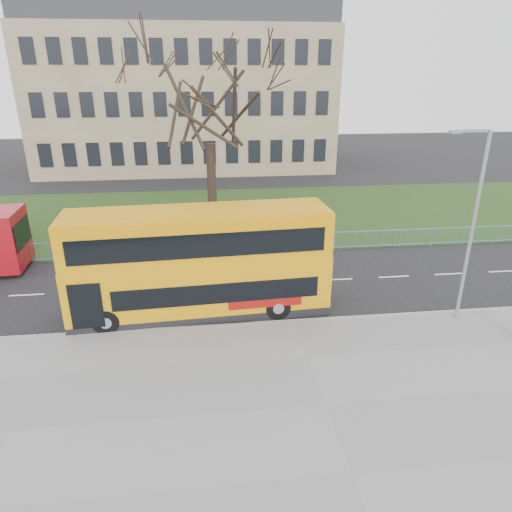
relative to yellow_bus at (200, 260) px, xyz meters
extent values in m
plane|color=black|center=(3.80, 0.07, -2.43)|extent=(120.00, 120.00, 0.00)
cube|color=slate|center=(3.80, -6.68, -2.37)|extent=(80.00, 10.50, 0.12)
cube|color=gray|center=(3.80, -1.48, -2.36)|extent=(80.00, 0.20, 0.14)
cube|color=#1F3212|center=(3.80, 14.37, -2.39)|extent=(80.00, 15.40, 0.08)
cube|color=#847053|center=(-1.20, 35.07, 4.57)|extent=(30.00, 15.00, 14.00)
cube|color=orange|center=(0.00, 0.01, -1.05)|extent=(10.92, 3.18, 2.00)
cube|color=orange|center=(0.00, 0.01, 0.13)|extent=(10.92, 3.18, 0.35)
cube|color=orange|center=(0.00, 0.01, 1.20)|extent=(10.87, 3.12, 1.80)
cube|color=black|center=(0.69, -1.24, -0.97)|extent=(8.32, 0.51, 0.87)
cube|color=black|center=(0.07, -1.26, 1.11)|extent=(9.92, 0.60, 0.98)
cylinder|color=black|center=(-3.78, -1.36, -1.89)|extent=(1.08, 0.35, 1.07)
cylinder|color=black|center=(3.20, -0.97, -1.89)|extent=(1.08, 0.35, 1.07)
cylinder|color=gray|center=(10.67, -1.93, 1.54)|extent=(0.15, 0.15, 7.68)
cylinder|color=gray|center=(10.00, -1.95, 5.38)|extent=(1.35, 0.13, 0.10)
cube|color=gray|center=(9.33, -1.96, 5.33)|extent=(0.44, 0.18, 0.12)
camera|label=1|loc=(0.32, -17.75, 7.28)|focal=32.00mm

